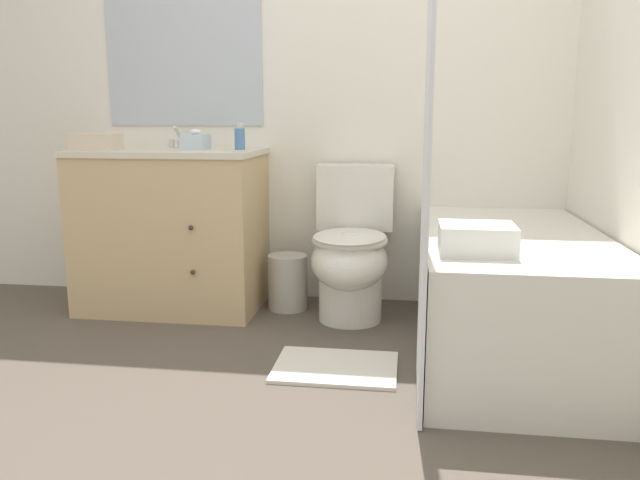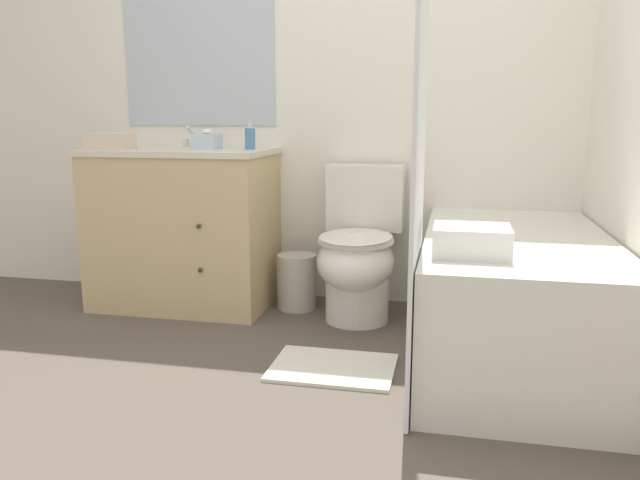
{
  "view_description": "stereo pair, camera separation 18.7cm",
  "coord_description": "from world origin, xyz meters",
  "px_view_note": "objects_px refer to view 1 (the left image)",
  "views": [
    {
      "loc": [
        0.45,
        -1.86,
        1.04
      ],
      "look_at": [
        0.08,
        0.73,
        0.52
      ],
      "focal_mm": 35.0,
      "sensor_mm": 36.0,
      "label": 1
    },
    {
      "loc": [
        0.64,
        -1.83,
        1.04
      ],
      "look_at": [
        0.08,
        0.73,
        0.52
      ],
      "focal_mm": 35.0,
      "sensor_mm": 36.0,
      "label": 2
    }
  ],
  "objects_px": {
    "hand_towel_folded": "(96,142)",
    "bath_mat": "(336,367)",
    "wastebasket": "(288,282)",
    "bath_towel_folded": "(477,239)",
    "sink_faucet": "(181,141)",
    "vanity_cabinet": "(173,228)",
    "soap_dispenser": "(240,138)",
    "tissue_box": "(196,141)",
    "toilet": "(351,252)",
    "bathtub": "(510,293)"
  },
  "relations": [
    {
      "from": "toilet",
      "to": "bathtub",
      "type": "xyz_separation_m",
      "value": [
        0.74,
        -0.39,
        -0.08
      ]
    },
    {
      "from": "vanity_cabinet",
      "to": "soap_dispenser",
      "type": "relative_size",
      "value": 6.9
    },
    {
      "from": "sink_faucet",
      "to": "hand_towel_folded",
      "type": "xyz_separation_m",
      "value": [
        -0.33,
        -0.32,
        0.01
      ]
    },
    {
      "from": "vanity_cabinet",
      "to": "tissue_box",
      "type": "distance_m",
      "value": 0.49
    },
    {
      "from": "vanity_cabinet",
      "to": "bath_towel_folded",
      "type": "distance_m",
      "value": 1.77
    },
    {
      "from": "vanity_cabinet",
      "to": "toilet",
      "type": "xyz_separation_m",
      "value": [
        0.98,
        -0.07,
        -0.09
      ]
    },
    {
      "from": "vanity_cabinet",
      "to": "hand_towel_folded",
      "type": "xyz_separation_m",
      "value": [
        -0.33,
        -0.14,
        0.47
      ]
    },
    {
      "from": "vanity_cabinet",
      "to": "soap_dispenser",
      "type": "distance_m",
      "value": 0.62
    },
    {
      "from": "toilet",
      "to": "hand_towel_folded",
      "type": "height_order",
      "value": "hand_towel_folded"
    },
    {
      "from": "toilet",
      "to": "bath_towel_folded",
      "type": "bearing_deg",
      "value": -56.91
    },
    {
      "from": "hand_towel_folded",
      "to": "tissue_box",
      "type": "bearing_deg",
      "value": 16.87
    },
    {
      "from": "toilet",
      "to": "soap_dispenser",
      "type": "xyz_separation_m",
      "value": [
        -0.6,
        0.1,
        0.57
      ]
    },
    {
      "from": "tissue_box",
      "to": "bath_mat",
      "type": "bearing_deg",
      "value": -41.92
    },
    {
      "from": "soap_dispenser",
      "to": "bath_mat",
      "type": "height_order",
      "value": "soap_dispenser"
    },
    {
      "from": "soap_dispenser",
      "to": "hand_towel_folded",
      "type": "bearing_deg",
      "value": -165.83
    },
    {
      "from": "sink_faucet",
      "to": "bath_towel_folded",
      "type": "distance_m",
      "value": 1.88
    },
    {
      "from": "sink_faucet",
      "to": "toilet",
      "type": "xyz_separation_m",
      "value": [
        0.98,
        -0.24,
        -0.55
      ]
    },
    {
      "from": "vanity_cabinet",
      "to": "soap_dispenser",
      "type": "xyz_separation_m",
      "value": [
        0.38,
        0.04,
        0.49
      ]
    },
    {
      "from": "sink_faucet",
      "to": "bath_towel_folded",
      "type": "bearing_deg",
      "value": -35.1
    },
    {
      "from": "soap_dispenser",
      "to": "bath_mat",
      "type": "bearing_deg",
      "value": -52.3
    },
    {
      "from": "toilet",
      "to": "tissue_box",
      "type": "bearing_deg",
      "value": 175.26
    },
    {
      "from": "sink_faucet",
      "to": "toilet",
      "type": "relative_size",
      "value": 0.18
    },
    {
      "from": "toilet",
      "to": "bathtub",
      "type": "height_order",
      "value": "toilet"
    },
    {
      "from": "tissue_box",
      "to": "soap_dispenser",
      "type": "distance_m",
      "value": 0.23
    },
    {
      "from": "toilet",
      "to": "soap_dispenser",
      "type": "height_order",
      "value": "soap_dispenser"
    },
    {
      "from": "hand_towel_folded",
      "to": "bath_mat",
      "type": "distance_m",
      "value": 1.71
    },
    {
      "from": "vanity_cabinet",
      "to": "bath_towel_folded",
      "type": "relative_size",
      "value": 3.56
    },
    {
      "from": "sink_faucet",
      "to": "bathtub",
      "type": "height_order",
      "value": "sink_faucet"
    },
    {
      "from": "wastebasket",
      "to": "bath_towel_folded",
      "type": "height_order",
      "value": "bath_towel_folded"
    },
    {
      "from": "wastebasket",
      "to": "bath_towel_folded",
      "type": "bearing_deg",
      "value": -46.38
    },
    {
      "from": "vanity_cabinet",
      "to": "bath_mat",
      "type": "relative_size",
      "value": 1.89
    },
    {
      "from": "hand_towel_folded",
      "to": "toilet",
      "type": "bearing_deg",
      "value": 3.35
    },
    {
      "from": "vanity_cabinet",
      "to": "bath_mat",
      "type": "xyz_separation_m",
      "value": [
        0.98,
        -0.75,
        -0.43
      ]
    },
    {
      "from": "bathtub",
      "to": "bath_towel_folded",
      "type": "distance_m",
      "value": 0.58
    },
    {
      "from": "bathtub",
      "to": "soap_dispenser",
      "type": "distance_m",
      "value": 1.57
    },
    {
      "from": "sink_faucet",
      "to": "wastebasket",
      "type": "distance_m",
      "value": 0.99
    },
    {
      "from": "bath_towel_folded",
      "to": "sink_faucet",
      "type": "bearing_deg",
      "value": 144.9
    },
    {
      "from": "toilet",
      "to": "tissue_box",
      "type": "height_order",
      "value": "tissue_box"
    },
    {
      "from": "tissue_box",
      "to": "bath_towel_folded",
      "type": "xyz_separation_m",
      "value": [
        1.37,
        -0.89,
        -0.31
      ]
    },
    {
      "from": "vanity_cabinet",
      "to": "sink_faucet",
      "type": "xyz_separation_m",
      "value": [
        -0.0,
        0.18,
        0.46
      ]
    },
    {
      "from": "toilet",
      "to": "sink_faucet",
      "type": "bearing_deg",
      "value": 166.01
    },
    {
      "from": "toilet",
      "to": "hand_towel_folded",
      "type": "bearing_deg",
      "value": -176.65
    },
    {
      "from": "tissue_box",
      "to": "hand_towel_folded",
      "type": "height_order",
      "value": "tissue_box"
    },
    {
      "from": "vanity_cabinet",
      "to": "bath_mat",
      "type": "height_order",
      "value": "vanity_cabinet"
    },
    {
      "from": "bath_mat",
      "to": "sink_faucet",
      "type": "bearing_deg",
      "value": 136.78
    },
    {
      "from": "sink_faucet",
      "to": "bath_towel_folded",
      "type": "xyz_separation_m",
      "value": [
        1.52,
        -1.07,
        -0.3
      ]
    },
    {
      "from": "vanity_cabinet",
      "to": "bath_towel_folded",
      "type": "xyz_separation_m",
      "value": [
        1.52,
        -0.89,
        0.16
      ]
    },
    {
      "from": "sink_faucet",
      "to": "bathtub",
      "type": "bearing_deg",
      "value": -20.26
    },
    {
      "from": "hand_towel_folded",
      "to": "bath_mat",
      "type": "xyz_separation_m",
      "value": [
        1.32,
        -0.6,
        -0.9
      ]
    },
    {
      "from": "wastebasket",
      "to": "soap_dispenser",
      "type": "bearing_deg",
      "value": -177.25
    }
  ]
}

